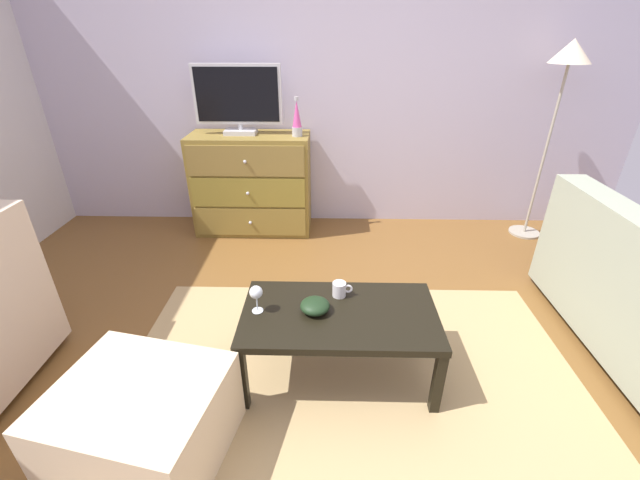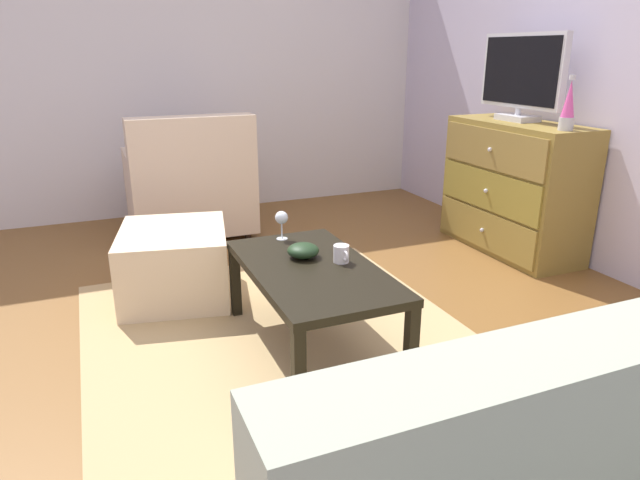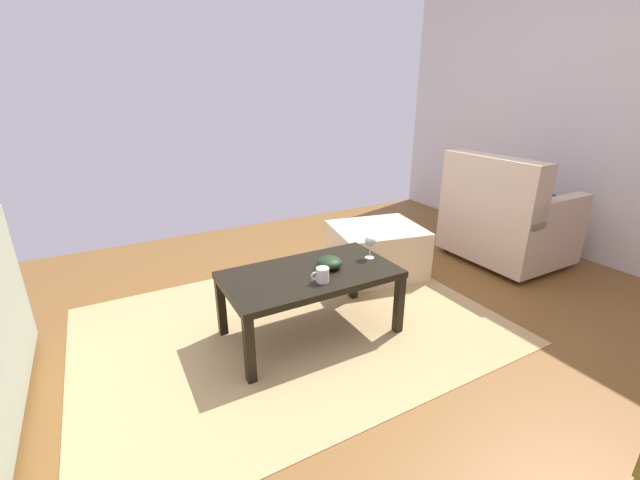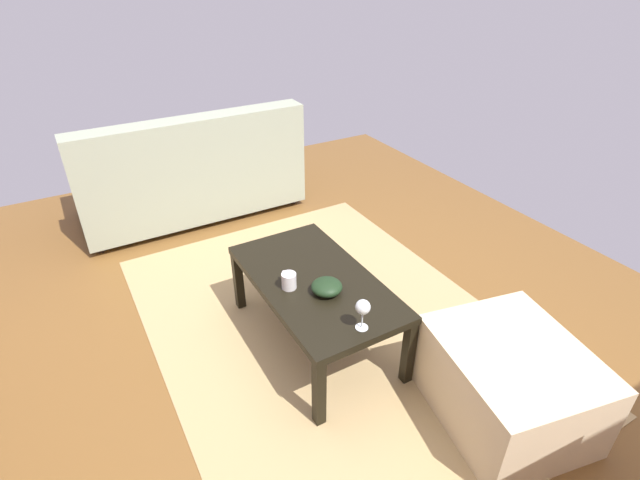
{
  "view_description": "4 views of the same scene",
  "coord_description": "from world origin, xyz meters",
  "px_view_note": "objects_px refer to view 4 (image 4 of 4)",
  "views": [
    {
      "loc": [
        0.07,
        -1.79,
        1.76
      ],
      "look_at": [
        0.02,
        0.1,
        0.76
      ],
      "focal_mm": 22.54,
      "sensor_mm": 36.0,
      "label": 1
    },
    {
      "loc": [
        2.43,
        -1.0,
        1.4
      ],
      "look_at": [
        0.18,
        -0.06,
        0.57
      ],
      "focal_mm": 31.45,
      "sensor_mm": 36.0,
      "label": 2
    },
    {
      "loc": [
        1.16,
        1.9,
        1.47
      ],
      "look_at": [
        0.18,
        0.12,
        0.71
      ],
      "focal_mm": 22.8,
      "sensor_mm": 36.0,
      "label": 3
    },
    {
      "loc": [
        -1.65,
        0.91,
        1.91
      ],
      "look_at": [
        0.15,
        -0.12,
        0.64
      ],
      "focal_mm": 26.84,
      "sensor_mm": 36.0,
      "label": 4
    }
  ],
  "objects_px": {
    "coffee_table": "(315,286)",
    "wine_glass": "(363,308)",
    "couch_large": "(190,175)",
    "mug": "(289,280)",
    "bowl_decorative": "(326,286)",
    "ottoman": "(508,383)"
  },
  "relations": [
    {
      "from": "mug",
      "to": "couch_large",
      "type": "distance_m",
      "value": 1.87
    },
    {
      "from": "couch_large",
      "to": "mug",
      "type": "bearing_deg",
      "value": 179.11
    },
    {
      "from": "coffee_table",
      "to": "couch_large",
      "type": "distance_m",
      "value": 1.87
    },
    {
      "from": "mug",
      "to": "ottoman",
      "type": "bearing_deg",
      "value": -142.92
    },
    {
      "from": "bowl_decorative",
      "to": "ottoman",
      "type": "relative_size",
      "value": 0.23
    },
    {
      "from": "wine_glass",
      "to": "mug",
      "type": "xyz_separation_m",
      "value": [
        0.44,
        0.15,
        -0.07
      ]
    },
    {
      "from": "coffee_table",
      "to": "mug",
      "type": "xyz_separation_m",
      "value": [
        0.0,
        0.15,
        0.09
      ]
    },
    {
      "from": "coffee_table",
      "to": "bowl_decorative",
      "type": "xyz_separation_m",
      "value": [
        -0.13,
        0.01,
        0.09
      ]
    },
    {
      "from": "bowl_decorative",
      "to": "ottoman",
      "type": "distance_m",
      "value": 0.96
    },
    {
      "from": "bowl_decorative",
      "to": "couch_large",
      "type": "xyz_separation_m",
      "value": [
        1.99,
        0.12,
        -0.13
      ]
    },
    {
      "from": "couch_large",
      "to": "ottoman",
      "type": "distance_m",
      "value": 2.83
    },
    {
      "from": "wine_glass",
      "to": "bowl_decorative",
      "type": "relative_size",
      "value": 0.99
    },
    {
      "from": "coffee_table",
      "to": "couch_large",
      "type": "xyz_separation_m",
      "value": [
        1.87,
        0.12,
        -0.04
      ]
    },
    {
      "from": "bowl_decorative",
      "to": "mug",
      "type": "bearing_deg",
      "value": 48.19
    },
    {
      "from": "bowl_decorative",
      "to": "coffee_table",
      "type": "bearing_deg",
      "value": -2.38
    },
    {
      "from": "coffee_table",
      "to": "wine_glass",
      "type": "xyz_separation_m",
      "value": [
        -0.44,
        -0.0,
        0.17
      ]
    },
    {
      "from": "ottoman",
      "to": "bowl_decorative",
      "type": "bearing_deg",
      "value": 34.73
    },
    {
      "from": "wine_glass",
      "to": "mug",
      "type": "height_order",
      "value": "wine_glass"
    },
    {
      "from": "coffee_table",
      "to": "mug",
      "type": "relative_size",
      "value": 9.17
    },
    {
      "from": "mug",
      "to": "couch_large",
      "type": "bearing_deg",
      "value": -0.89
    },
    {
      "from": "coffee_table",
      "to": "wine_glass",
      "type": "height_order",
      "value": "wine_glass"
    },
    {
      "from": "mug",
      "to": "couch_large",
      "type": "height_order",
      "value": "couch_large"
    }
  ]
}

